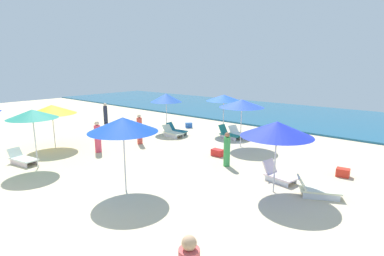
{
  "coord_description": "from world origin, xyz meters",
  "views": [
    {
      "loc": [
        8.77,
        -1.51,
        4.35
      ],
      "look_at": [
        -1.35,
        10.23,
        1.07
      ],
      "focal_mm": 28.38,
      "sensor_mm": 36.0,
      "label": 1
    }
  ],
  "objects_px": {
    "umbrella_8": "(32,114)",
    "beachgoer_4": "(140,130)",
    "beachgoer_2": "(105,114)",
    "cooler_box_1": "(343,173)",
    "lounge_chair_2_1": "(240,134)",
    "lounge_chair_8_0": "(22,159)",
    "lounge_chair_0_0": "(278,175)",
    "umbrella_5": "(166,98)",
    "beachgoer_3": "(227,150)",
    "cooler_box_2": "(218,153)",
    "beachgoer_1": "(98,138)",
    "umbrella_7": "(123,125)",
    "umbrella_0": "(277,129)",
    "lounge_chair_5_0": "(172,133)",
    "lounge_chair_2_0": "(229,134)",
    "lounge_chair_5_1": "(176,131)",
    "umbrella_6": "(52,109)",
    "umbrella_4": "(242,103)",
    "umbrella_2": "(224,98)",
    "lounge_chair_0_1": "(317,190)",
    "cooler_box_0": "(189,125)"
  },
  "relations": [
    {
      "from": "umbrella_8",
      "to": "beachgoer_4",
      "type": "height_order",
      "value": "umbrella_8"
    },
    {
      "from": "beachgoer_2",
      "to": "cooler_box_1",
      "type": "distance_m",
      "value": 16.5
    },
    {
      "from": "lounge_chair_2_1",
      "to": "lounge_chair_8_0",
      "type": "xyz_separation_m",
      "value": [
        -4.7,
        -10.45,
        -0.0
      ]
    },
    {
      "from": "lounge_chair_0_0",
      "to": "umbrella_5",
      "type": "distance_m",
      "value": 10.05
    },
    {
      "from": "beachgoer_2",
      "to": "beachgoer_3",
      "type": "bearing_deg",
      "value": 60.97
    },
    {
      "from": "lounge_chair_2_1",
      "to": "cooler_box_2",
      "type": "xyz_separation_m",
      "value": [
        1.17,
        -3.84,
        -0.07
      ]
    },
    {
      "from": "lounge_chair_8_0",
      "to": "beachgoer_1",
      "type": "distance_m",
      "value": 3.41
    },
    {
      "from": "umbrella_7",
      "to": "umbrella_0",
      "type": "bearing_deg",
      "value": 39.55
    },
    {
      "from": "lounge_chair_5_0",
      "to": "umbrella_7",
      "type": "height_order",
      "value": "umbrella_7"
    },
    {
      "from": "umbrella_0",
      "to": "lounge_chair_2_0",
      "type": "relative_size",
      "value": 1.69
    },
    {
      "from": "umbrella_0",
      "to": "lounge_chair_5_1",
      "type": "height_order",
      "value": "umbrella_0"
    },
    {
      "from": "lounge_chair_2_0",
      "to": "umbrella_6",
      "type": "bearing_deg",
      "value": 148.75
    },
    {
      "from": "umbrella_4",
      "to": "beachgoer_4",
      "type": "distance_m",
      "value": 5.73
    },
    {
      "from": "lounge_chair_2_0",
      "to": "lounge_chair_0_0",
      "type": "bearing_deg",
      "value": -124.97
    },
    {
      "from": "umbrella_2",
      "to": "cooler_box_1",
      "type": "bearing_deg",
      "value": -21.26
    },
    {
      "from": "umbrella_8",
      "to": "beachgoer_2",
      "type": "relative_size",
      "value": 1.64
    },
    {
      "from": "umbrella_6",
      "to": "umbrella_8",
      "type": "bearing_deg",
      "value": -37.4
    },
    {
      "from": "umbrella_2",
      "to": "lounge_chair_2_0",
      "type": "height_order",
      "value": "umbrella_2"
    },
    {
      "from": "lounge_chair_5_1",
      "to": "beachgoer_2",
      "type": "distance_m",
      "value": 6.59
    },
    {
      "from": "umbrella_0",
      "to": "cooler_box_2",
      "type": "bearing_deg",
      "value": 151.5
    },
    {
      "from": "beachgoer_1",
      "to": "beachgoer_4",
      "type": "xyz_separation_m",
      "value": [
        0.34,
        2.4,
        0.04
      ]
    },
    {
      "from": "umbrella_4",
      "to": "umbrella_8",
      "type": "bearing_deg",
      "value": -118.77
    },
    {
      "from": "umbrella_2",
      "to": "lounge_chair_2_1",
      "type": "bearing_deg",
      "value": -9.13
    },
    {
      "from": "lounge_chair_0_1",
      "to": "lounge_chair_5_0",
      "type": "height_order",
      "value": "lounge_chair_0_1"
    },
    {
      "from": "umbrella_7",
      "to": "cooler_box_1",
      "type": "relative_size",
      "value": 5.4
    },
    {
      "from": "lounge_chair_5_1",
      "to": "lounge_chair_8_0",
      "type": "distance_m",
      "value": 8.64
    },
    {
      "from": "lounge_chair_0_0",
      "to": "umbrella_7",
      "type": "relative_size",
      "value": 0.5
    },
    {
      "from": "umbrella_6",
      "to": "beachgoer_3",
      "type": "xyz_separation_m",
      "value": [
        8.6,
        3.46,
        -1.33
      ]
    },
    {
      "from": "umbrella_4",
      "to": "cooler_box_1",
      "type": "distance_m",
      "value": 5.99
    },
    {
      "from": "lounge_chair_8_0",
      "to": "cooler_box_2",
      "type": "height_order",
      "value": "lounge_chair_8_0"
    },
    {
      "from": "umbrella_5",
      "to": "beachgoer_1",
      "type": "bearing_deg",
      "value": -82.51
    },
    {
      "from": "lounge_chair_0_0",
      "to": "umbrella_6",
      "type": "xyz_separation_m",
      "value": [
        -11.06,
        -3.29,
        1.79
      ]
    },
    {
      "from": "umbrella_6",
      "to": "umbrella_7",
      "type": "height_order",
      "value": "umbrella_7"
    },
    {
      "from": "umbrella_7",
      "to": "beachgoer_2",
      "type": "bearing_deg",
      "value": 149.27
    },
    {
      "from": "umbrella_6",
      "to": "beachgoer_2",
      "type": "height_order",
      "value": "umbrella_6"
    },
    {
      "from": "umbrella_2",
      "to": "lounge_chair_2_0",
      "type": "relative_size",
      "value": 1.68
    },
    {
      "from": "lounge_chair_8_0",
      "to": "lounge_chair_2_1",
      "type": "bearing_deg",
      "value": -34.83
    },
    {
      "from": "umbrella_0",
      "to": "lounge_chair_5_0",
      "type": "height_order",
      "value": "umbrella_0"
    },
    {
      "from": "umbrella_6",
      "to": "beachgoer_4",
      "type": "distance_m",
      "value": 4.61
    },
    {
      "from": "beachgoer_4",
      "to": "lounge_chair_2_0",
      "type": "bearing_deg",
      "value": -85.92
    },
    {
      "from": "umbrella_2",
      "to": "lounge_chair_0_0",
      "type": "bearing_deg",
      "value": -40.03
    },
    {
      "from": "beachgoer_1",
      "to": "beachgoer_3",
      "type": "xyz_separation_m",
      "value": [
        6.11,
        2.44,
        -0.03
      ]
    },
    {
      "from": "umbrella_4",
      "to": "beachgoer_3",
      "type": "xyz_separation_m",
      "value": [
        1.26,
        -3.15,
        -1.61
      ]
    },
    {
      "from": "umbrella_8",
      "to": "cooler_box_0",
      "type": "height_order",
      "value": "umbrella_8"
    },
    {
      "from": "beachgoer_1",
      "to": "lounge_chair_2_0",
      "type": "bearing_deg",
      "value": -145.89
    },
    {
      "from": "lounge_chair_0_1",
      "to": "umbrella_7",
      "type": "distance_m",
      "value": 6.83
    },
    {
      "from": "lounge_chair_0_0",
      "to": "umbrella_2",
      "type": "bearing_deg",
      "value": 59.4
    },
    {
      "from": "umbrella_2",
      "to": "lounge_chair_2_1",
      "type": "relative_size",
      "value": 1.54
    },
    {
      "from": "lounge_chair_2_1",
      "to": "cooler_box_0",
      "type": "height_order",
      "value": "lounge_chair_2_1"
    },
    {
      "from": "lounge_chair_5_1",
      "to": "lounge_chair_5_0",
      "type": "bearing_deg",
      "value": -167.48
    }
  ]
}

